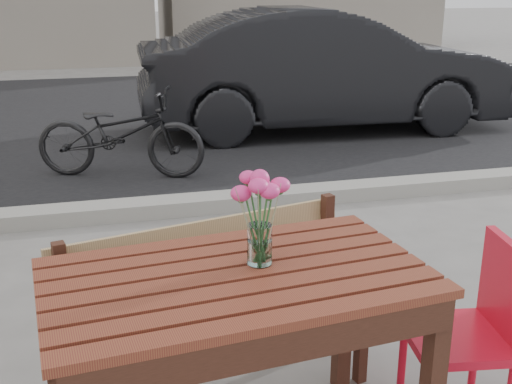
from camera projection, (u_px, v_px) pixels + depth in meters
street at (140, 148)px, 6.98m from camera, size 30.00×8.12×0.12m
main_table at (237, 308)px, 2.23m from camera, size 1.38×0.89×0.81m
main_bench at (215, 290)px, 2.73m from camera, size 1.40×0.70×0.83m
red_chair at (478, 324)px, 2.54m from camera, size 0.45×0.45×0.80m
main_vase at (260, 206)px, 2.19m from camera, size 0.19×0.19×0.34m
parked_car at (323, 70)px, 7.80m from camera, size 4.52×1.74×1.47m
bicycle at (120, 133)px, 5.95m from camera, size 1.67×1.03×0.83m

